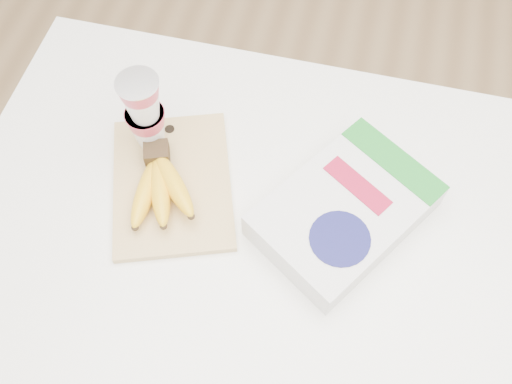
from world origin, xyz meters
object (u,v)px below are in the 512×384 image
at_px(yogurt_stack, 144,111).
at_px(cereal_box, 345,211).
at_px(bananas, 160,185).
at_px(cutting_board, 172,183).
at_px(table, 286,325).

relative_size(yogurt_stack, cereal_box, 0.48).
xyz_separation_m(bananas, cereal_box, (0.35, 0.03, -0.00)).
bearing_deg(bananas, cutting_board, 63.52).
height_order(table, bananas, bananas).
height_order(table, yogurt_stack, yogurt_stack).
distance_m(table, yogurt_stack, 0.72).
height_order(table, cutting_board, cutting_board).
height_order(bananas, yogurt_stack, yogurt_stack).
bearing_deg(yogurt_stack, cutting_board, -50.49).
relative_size(cutting_board, bananas, 1.58).
bearing_deg(cutting_board, yogurt_stack, 109.83).
distance_m(cutting_board, yogurt_stack, 0.15).
xyz_separation_m(table, cutting_board, (-0.27, 0.07, 0.51)).
xyz_separation_m(cutting_board, cereal_box, (0.34, 0.00, 0.03)).
relative_size(bananas, yogurt_stack, 1.06).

